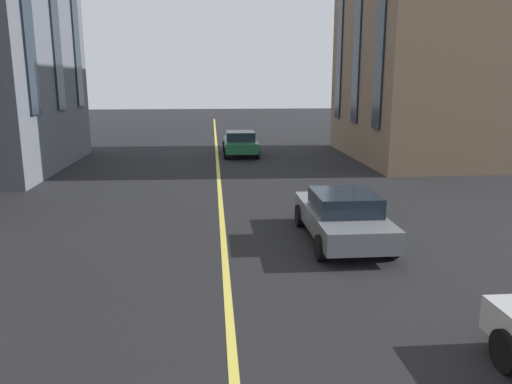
{
  "coord_description": "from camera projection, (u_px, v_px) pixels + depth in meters",
  "views": [
    {
      "loc": [
        3.94,
        0.25,
        4.22
      ],
      "look_at": [
        15.31,
        -0.75,
        1.65
      ],
      "focal_mm": 34.89,
      "sensor_mm": 36.0,
      "label": 1
    }
  ],
  "objects": [
    {
      "name": "building_right_near",
      "position": [
        444.0,
        25.0,
        26.32
      ],
      "size": [
        11.08,
        9.3,
        14.13
      ],
      "color": "#846B51",
      "rests_on": "ground_plane"
    },
    {
      "name": "lane_centre_line",
      "position": [
        221.0,
        210.0,
        16.55
      ],
      "size": [
        80.0,
        0.16,
        0.01
      ],
      "color": "#D8C64C",
      "rests_on": "ground_plane"
    },
    {
      "name": "car_grey_oncoming",
      "position": [
        342.0,
        216.0,
        13.2
      ],
      "size": [
        4.4,
        1.95,
        1.37
      ],
      "color": "slate",
      "rests_on": "ground_plane"
    },
    {
      "name": "car_green_near",
      "position": [
        240.0,
        143.0,
        28.55
      ],
      "size": [
        4.4,
        1.95,
        1.37
      ],
      "color": "#1E6038",
      "rests_on": "ground_plane"
    }
  ]
}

